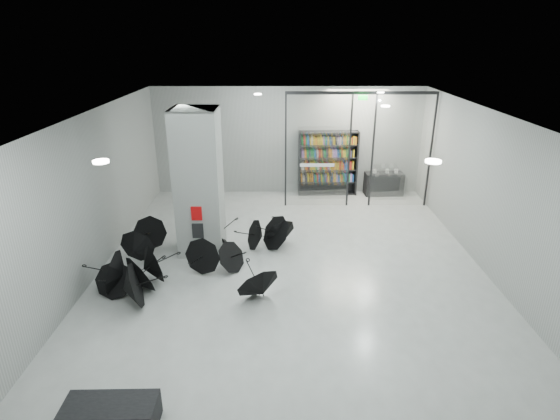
{
  "coord_description": "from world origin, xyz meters",
  "views": [
    {
      "loc": [
        -0.31,
        -9.49,
        5.76
      ],
      "look_at": [
        -0.3,
        1.5,
        1.4
      ],
      "focal_mm": 28.6,
      "sensor_mm": 36.0,
      "label": 1
    }
  ],
  "objects_px": {
    "umbrella_cluster": "(189,262)",
    "bench": "(111,415)",
    "bookshelf": "(328,163)",
    "column": "(199,183)",
    "shop_counter": "(384,184)"
  },
  "relations": [
    {
      "from": "shop_counter",
      "to": "umbrella_cluster",
      "type": "relative_size",
      "value": 0.28
    },
    {
      "from": "bookshelf",
      "to": "shop_counter",
      "type": "bearing_deg",
      "value": -5.49
    },
    {
      "from": "column",
      "to": "bookshelf",
      "type": "xyz_separation_m",
      "value": [
        4.01,
        4.75,
        -0.79
      ]
    },
    {
      "from": "bookshelf",
      "to": "column",
      "type": "bearing_deg",
      "value": -133.02
    },
    {
      "from": "column",
      "to": "bench",
      "type": "bearing_deg",
      "value": -94.06
    },
    {
      "from": "column",
      "to": "umbrella_cluster",
      "type": "height_order",
      "value": "column"
    },
    {
      "from": "bookshelf",
      "to": "shop_counter",
      "type": "height_order",
      "value": "bookshelf"
    },
    {
      "from": "umbrella_cluster",
      "to": "bench",
      "type": "bearing_deg",
      "value": -93.72
    },
    {
      "from": "bookshelf",
      "to": "umbrella_cluster",
      "type": "relative_size",
      "value": 0.48
    },
    {
      "from": "bench",
      "to": "shop_counter",
      "type": "relative_size",
      "value": 1.01
    },
    {
      "from": "umbrella_cluster",
      "to": "column",
      "type": "bearing_deg",
      "value": 84.73
    },
    {
      "from": "shop_counter",
      "to": "bench",
      "type": "bearing_deg",
      "value": -124.33
    },
    {
      "from": "bench",
      "to": "umbrella_cluster",
      "type": "distance_m",
      "value": 4.87
    },
    {
      "from": "column",
      "to": "shop_counter",
      "type": "relative_size",
      "value": 2.8
    },
    {
      "from": "bookshelf",
      "to": "shop_counter",
      "type": "relative_size",
      "value": 1.7
    }
  ]
}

